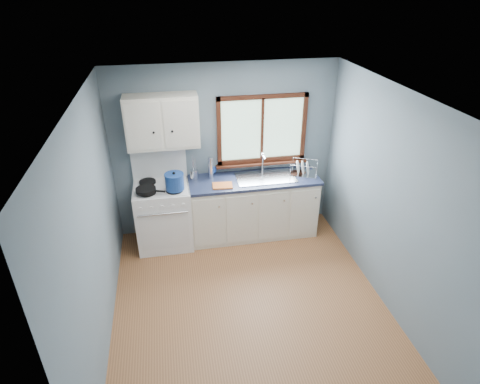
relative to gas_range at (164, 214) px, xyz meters
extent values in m
cube|color=#9D6339|center=(0.95, -1.47, -0.50)|extent=(3.20, 3.60, 0.02)
cube|color=white|center=(0.95, -1.47, 2.02)|extent=(3.20, 3.60, 0.02)
cube|color=slate|center=(0.95, 0.34, 0.76)|extent=(3.20, 0.02, 2.50)
cube|color=slate|center=(0.95, -3.28, 0.76)|extent=(3.20, 0.02, 2.50)
cube|color=slate|center=(-0.66, -1.47, 0.76)|extent=(0.02, 3.60, 2.50)
cube|color=slate|center=(2.56, -1.47, 0.76)|extent=(0.02, 3.60, 2.50)
cube|color=white|center=(0.00, -0.01, -0.03)|extent=(0.76, 0.65, 0.92)
cube|color=white|center=(0.00, 0.30, 0.65)|extent=(0.76, 0.05, 0.44)
cube|color=silver|center=(0.00, -0.01, 0.43)|extent=(0.72, 0.59, 0.01)
cylinder|color=black|center=(-0.18, -0.16, 0.45)|extent=(0.23, 0.23, 0.03)
cylinder|color=black|center=(0.18, -0.16, 0.45)|extent=(0.23, 0.23, 0.03)
cylinder|color=black|center=(-0.18, 0.14, 0.45)|extent=(0.23, 0.23, 0.03)
cylinder|color=black|center=(0.18, 0.14, 0.45)|extent=(0.23, 0.23, 0.03)
cylinder|color=silver|center=(0.00, -0.35, 0.21)|extent=(0.66, 0.02, 0.02)
cube|color=silver|center=(0.00, -0.33, -0.09)|extent=(0.66, 0.01, 0.55)
cube|color=silver|center=(1.31, 0.02, -0.05)|extent=(1.85, 0.60, 0.88)
cube|color=black|center=(1.31, 0.04, -0.45)|extent=(1.85, 0.54, 0.08)
cube|color=#1A223A|center=(1.31, 0.02, 0.41)|extent=(1.89, 0.64, 0.04)
cube|color=silver|center=(1.49, 0.02, 0.43)|extent=(0.84, 0.46, 0.01)
cube|color=silver|center=(1.29, 0.02, 0.36)|extent=(0.36, 0.40, 0.14)
cube|color=silver|center=(1.69, 0.02, 0.36)|extent=(0.36, 0.40, 0.14)
cylinder|color=silver|center=(1.49, 0.22, 0.57)|extent=(0.02, 0.02, 0.28)
cylinder|color=silver|center=(1.49, 0.15, 0.70)|extent=(0.02, 0.16, 0.02)
sphere|color=silver|center=(1.49, 0.22, 0.71)|extent=(0.04, 0.04, 0.04)
cube|color=#9EC6A8|center=(1.49, 0.32, 1.06)|extent=(1.22, 0.01, 0.92)
cube|color=#421C0F|center=(1.49, 0.30, 1.53)|extent=(1.30, 0.05, 0.06)
cube|color=#421C0F|center=(1.49, 0.30, 0.59)|extent=(1.30, 0.05, 0.06)
cube|color=#421C0F|center=(0.87, 0.30, 1.06)|extent=(0.06, 0.05, 1.00)
cube|color=#421C0F|center=(2.10, 0.30, 1.06)|extent=(0.06, 0.05, 1.00)
cube|color=#421C0F|center=(1.49, 0.30, 1.06)|extent=(0.03, 0.05, 0.92)
cube|color=#421C0F|center=(1.49, 0.27, 0.54)|extent=(1.36, 0.10, 0.03)
cube|color=silver|center=(0.10, 0.16, 1.31)|extent=(0.95, 0.32, 0.70)
cube|color=silver|center=(-0.14, -0.01, 1.31)|extent=(0.44, 0.01, 0.62)
cube|color=silver|center=(0.34, -0.01, 1.31)|extent=(0.44, 0.01, 0.62)
sphere|color=black|center=(-0.02, -0.02, 1.23)|extent=(0.03, 0.03, 0.03)
sphere|color=black|center=(0.22, -0.02, 1.23)|extent=(0.03, 0.03, 0.03)
cylinder|color=black|center=(-0.19, -0.18, 0.49)|extent=(0.34, 0.34, 0.05)
cube|color=black|center=(-0.01, -0.24, 0.49)|extent=(0.15, 0.08, 0.02)
cylinder|color=navy|center=(0.19, -0.17, 0.57)|extent=(0.29, 0.29, 0.21)
cylinder|color=navy|center=(0.19, -0.17, 0.68)|extent=(0.30, 0.30, 0.01)
sphere|color=black|center=(0.19, -0.17, 0.70)|extent=(0.04, 0.04, 0.04)
cylinder|color=silver|center=(0.48, 0.16, 0.50)|extent=(0.14, 0.14, 0.14)
cylinder|color=silver|center=(0.50, 0.16, 0.65)|extent=(0.01, 0.01, 0.21)
cylinder|color=silver|center=(0.46, 0.18, 0.67)|extent=(0.01, 0.01, 0.25)
cylinder|color=silver|center=(0.47, 0.14, 0.64)|extent=(0.01, 0.01, 0.19)
cylinder|color=silver|center=(0.71, 0.16, 0.58)|extent=(0.10, 0.10, 0.32)
imported|color=blue|center=(0.75, 0.27, 0.56)|extent=(0.12, 0.12, 0.27)
cube|color=orange|center=(0.84, -0.13, 0.44)|extent=(0.29, 0.22, 0.02)
cube|color=silver|center=(2.07, 0.04, 0.43)|extent=(0.46, 0.42, 0.01)
cylinder|color=silver|center=(1.85, -0.01, 0.52)|extent=(0.01, 0.01, 0.18)
cylinder|color=silver|center=(2.17, -0.16, 0.52)|extent=(0.01, 0.01, 0.18)
cylinder|color=silver|center=(1.96, 0.24, 0.52)|extent=(0.01, 0.01, 0.18)
cylinder|color=silver|center=(2.29, 0.09, 0.52)|extent=(0.01, 0.01, 0.18)
cylinder|color=silver|center=(2.01, -0.08, 0.61)|extent=(0.33, 0.16, 0.01)
cylinder|color=silver|center=(2.12, 0.16, 0.61)|extent=(0.33, 0.16, 0.01)
cylinder|color=white|center=(1.98, 0.08, 0.53)|extent=(0.13, 0.20, 0.20)
cylinder|color=white|center=(2.05, 0.05, 0.53)|extent=(0.13, 0.20, 0.20)
cylinder|color=white|center=(2.12, 0.02, 0.53)|extent=(0.13, 0.20, 0.20)
camera|label=1|loc=(0.17, -4.98, 3.00)|focal=30.00mm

